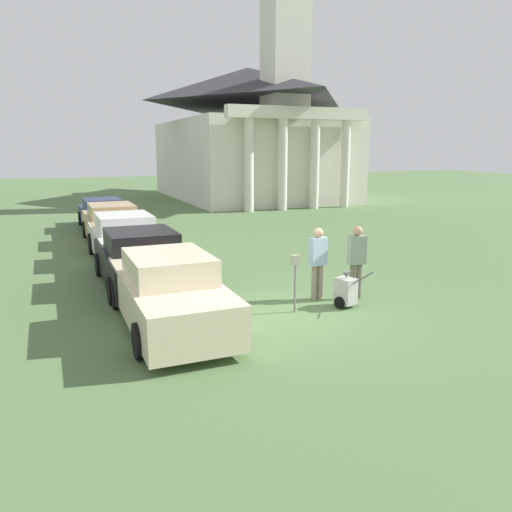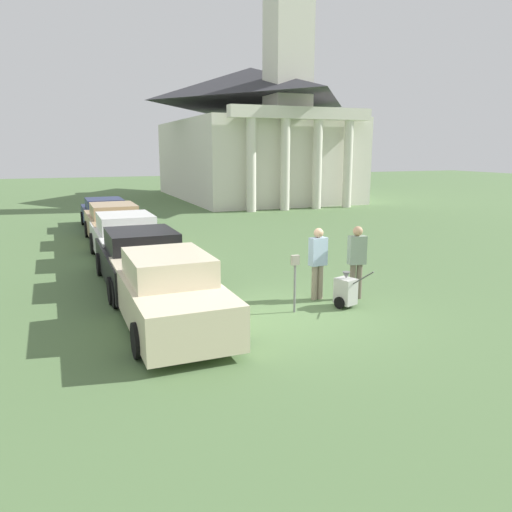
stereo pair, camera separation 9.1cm
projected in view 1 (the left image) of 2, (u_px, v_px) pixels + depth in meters
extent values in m
plane|color=#517042|center=(296.00, 312.00, 11.25)|extent=(120.00, 120.00, 0.00)
cube|color=beige|center=(168.00, 297.00, 10.35)|extent=(1.82, 4.96, 0.84)
cube|color=beige|center=(169.00, 267.00, 10.03)|extent=(1.57, 2.09, 0.53)
cylinder|color=black|center=(116.00, 295.00, 11.46)|extent=(0.19, 0.65, 0.65)
cylinder|color=black|center=(189.00, 287.00, 12.11)|extent=(0.19, 0.65, 0.65)
cylinder|color=black|center=(139.00, 341.00, 8.70)|extent=(0.19, 0.65, 0.65)
cylinder|color=black|center=(232.00, 327.00, 9.35)|extent=(0.19, 0.65, 0.65)
cube|color=black|center=(141.00, 264.00, 13.40)|extent=(1.99, 4.80, 0.77)
cube|color=black|center=(141.00, 241.00, 13.09)|extent=(1.73, 2.03, 0.56)
cylinder|color=black|center=(99.00, 265.00, 14.43)|extent=(0.19, 0.66, 0.66)
cylinder|color=black|center=(164.00, 259.00, 15.14)|extent=(0.19, 0.66, 0.66)
cylinder|color=black|center=(112.00, 291.00, 11.75)|extent=(0.19, 0.66, 0.66)
cylinder|color=black|center=(190.00, 283.00, 12.47)|extent=(0.19, 0.66, 0.66)
cube|color=silver|center=(124.00, 242.00, 16.30)|extent=(1.93, 5.01, 0.82)
cube|color=silver|center=(124.00, 223.00, 15.98)|extent=(1.67, 2.11, 0.54)
cylinder|color=black|center=(91.00, 244.00, 17.39)|extent=(0.19, 0.74, 0.74)
cylinder|color=black|center=(144.00, 240.00, 18.09)|extent=(0.19, 0.74, 0.74)
cylinder|color=black|center=(101.00, 262.00, 14.61)|extent=(0.19, 0.74, 0.74)
cylinder|color=black|center=(163.00, 257.00, 15.30)|extent=(0.19, 0.74, 0.74)
cube|color=tan|center=(112.00, 227.00, 19.53)|extent=(1.90, 5.27, 0.85)
cube|color=tan|center=(112.00, 211.00, 19.19)|extent=(1.65, 2.22, 0.50)
cylinder|color=black|center=(85.00, 229.00, 20.71)|extent=(0.19, 0.67, 0.67)
cylinder|color=black|center=(129.00, 227.00, 21.39)|extent=(0.19, 0.67, 0.67)
cylinder|color=black|center=(92.00, 243.00, 17.77)|extent=(0.19, 0.67, 0.67)
cylinder|color=black|center=(143.00, 239.00, 18.46)|extent=(0.19, 0.67, 0.67)
cube|color=#19234C|center=(103.00, 217.00, 23.02)|extent=(1.85, 4.99, 0.74)
cube|color=#19234C|center=(102.00, 204.00, 22.71)|extent=(1.60, 2.11, 0.48)
cylinder|color=black|center=(81.00, 218.00, 24.12)|extent=(0.19, 0.65, 0.65)
cylinder|color=black|center=(118.00, 217.00, 24.79)|extent=(0.19, 0.65, 0.65)
cylinder|color=black|center=(86.00, 227.00, 21.35)|extent=(0.19, 0.65, 0.65)
cylinder|color=black|center=(127.00, 225.00, 22.01)|extent=(0.19, 0.65, 0.65)
cylinder|color=slate|center=(295.00, 289.00, 11.15)|extent=(0.05, 0.05, 1.09)
cube|color=gray|center=(295.00, 260.00, 11.01)|extent=(0.18, 0.09, 0.22)
cylinder|color=gray|center=(320.00, 282.00, 12.18)|extent=(0.14, 0.14, 0.85)
cylinder|color=gray|center=(314.00, 283.00, 12.10)|extent=(0.14, 0.14, 0.85)
cube|color=#99B2CC|center=(318.00, 251.00, 11.98)|extent=(0.44, 0.26, 0.68)
sphere|color=tan|center=(318.00, 233.00, 11.88)|extent=(0.23, 0.23, 0.23)
cylinder|color=#665B4C|center=(359.00, 281.00, 12.21)|extent=(0.14, 0.14, 0.87)
cylinder|color=#665B4C|center=(352.00, 281.00, 12.18)|extent=(0.14, 0.14, 0.87)
cube|color=gray|center=(357.00, 250.00, 12.03)|extent=(0.45, 0.29, 0.69)
sphere|color=tan|center=(358.00, 231.00, 11.94)|extent=(0.24, 0.24, 0.24)
cube|color=#B2B2AD|center=(346.00, 291.00, 11.54)|extent=(0.48, 0.53, 0.60)
cone|color=#59595B|center=(346.00, 275.00, 11.46)|extent=(0.18, 0.18, 0.16)
cylinder|color=#4C4C4C|center=(363.00, 278.00, 11.11)|extent=(0.22, 0.57, 0.43)
cylinder|color=black|center=(339.00, 303.00, 11.46)|extent=(0.14, 0.28, 0.28)
cylinder|color=black|center=(351.00, 299.00, 11.73)|extent=(0.14, 0.28, 0.28)
cube|color=silver|center=(248.00, 160.00, 37.69)|extent=(10.80, 15.79, 5.63)
pyramid|color=#333338|center=(248.00, 86.00, 36.57)|extent=(11.01, 16.11, 2.53)
cylinder|color=silver|center=(249.00, 166.00, 28.83)|extent=(0.56, 0.56, 5.35)
cylinder|color=silver|center=(283.00, 165.00, 29.63)|extent=(0.56, 0.56, 5.35)
cylinder|color=silver|center=(315.00, 165.00, 30.42)|extent=(0.56, 0.56, 5.35)
cylinder|color=silver|center=(345.00, 164.00, 31.22)|extent=(0.56, 0.56, 5.35)
cube|color=silver|center=(300.00, 113.00, 29.39)|extent=(9.18, 0.70, 0.70)
cube|color=silver|center=(286.00, 14.00, 30.06)|extent=(2.40, 2.40, 11.92)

